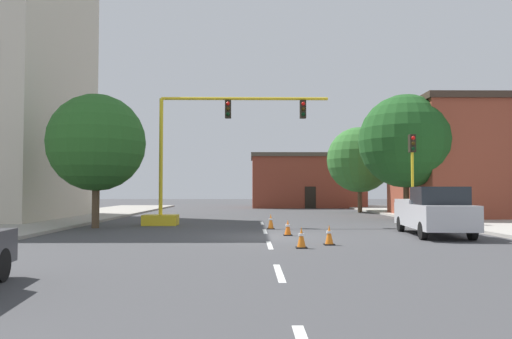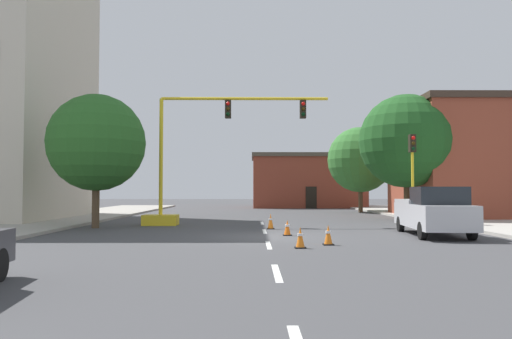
{
  "view_description": "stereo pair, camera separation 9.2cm",
  "coord_description": "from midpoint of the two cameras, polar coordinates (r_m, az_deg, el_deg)",
  "views": [
    {
      "loc": [
        -0.65,
        -19.61,
        1.87
      ],
      "look_at": [
        -0.35,
        6.64,
        2.96
      ],
      "focal_mm": 34.43,
      "sensor_mm": 36.0,
      "label": 1
    },
    {
      "loc": [
        -0.55,
        -19.61,
        1.87
      ],
      "look_at": [
        -0.35,
        6.64,
        2.96
      ],
      "focal_mm": 34.43,
      "sensor_mm": 36.0,
      "label": 2
    }
  ],
  "objects": [
    {
      "name": "traffic_cone_roadside_b",
      "position": [
        16.93,
        8.55,
        -7.55
      ],
      "size": [
        0.36,
        0.36,
        0.68
      ],
      "color": "black",
      "rests_on": "ground_plane"
    },
    {
      "name": "traffic_cone_roadside_d",
      "position": [
        23.47,
        1.82,
        -6.06
      ],
      "size": [
        0.36,
        0.36,
        0.74
      ],
      "color": "black",
      "rests_on": "ground_plane"
    },
    {
      "name": "building_brick_center",
      "position": [
        53.23,
        5.98,
        -1.33
      ],
      "size": [
        11.87,
        8.01,
        5.65
      ],
      "color": "brown",
      "rests_on": "ground_plane"
    },
    {
      "name": "sidewalk_left",
      "position": [
        30.02,
        -23.4,
        -5.62
      ],
      "size": [
        6.0,
        56.0,
        0.14
      ],
      "primitive_type": "cube",
      "color": "#9E998E",
      "rests_on": "ground_plane"
    },
    {
      "name": "sidewalk_right",
      "position": [
        30.51,
        24.6,
        -5.54
      ],
      "size": [
        6.0,
        56.0,
        0.14
      ],
      "primitive_type": "cube",
      "color": "#B2ADA3",
      "rests_on": "ground_plane"
    },
    {
      "name": "building_row_right",
      "position": [
        37.43,
        26.77,
        0.92
      ],
      "size": [
        13.38,
        9.89,
        7.69
      ],
      "color": "brown",
      "rests_on": "ground_plane"
    },
    {
      "name": "tree_right_far",
      "position": [
        42.04,
        12.08,
        1.12
      ],
      "size": [
        5.48,
        5.48,
        7.14
      ],
      "color": "brown",
      "rests_on": "ground_plane"
    },
    {
      "name": "traffic_signal_gantry",
      "position": [
        26.29,
        -8.13,
        -1.44
      ],
      "size": [
        9.8,
        1.2,
        6.83
      ],
      "color": "yellow",
      "rests_on": "ground_plane"
    },
    {
      "name": "lane_stripe_seg_3",
      "position": [
        22.2,
        1.12,
        -7.2
      ],
      "size": [
        0.16,
        2.4,
        0.01
      ],
      "primitive_type": "cube",
      "color": "silver",
      "rests_on": "ground_plane"
    },
    {
      "name": "tree_left_near",
      "position": [
        25.44,
        -17.94,
        2.97
      ],
      "size": [
        4.78,
        4.78,
        6.59
      ],
      "color": "brown",
      "rests_on": "ground_plane"
    },
    {
      "name": "tree_right_mid",
      "position": [
        32.07,
        17.11,
        3.16
      ],
      "size": [
        5.83,
        5.83,
        7.83
      ],
      "color": "#4C3823",
      "rests_on": "ground_plane"
    },
    {
      "name": "traffic_cone_roadside_a",
      "position": [
        20.22,
        3.79,
        -6.78
      ],
      "size": [
        0.36,
        0.36,
        0.64
      ],
      "color": "black",
      "rests_on": "ground_plane"
    },
    {
      "name": "traffic_cone_roadside_c",
      "position": [
        15.91,
        5.33,
        -7.9
      ],
      "size": [
        0.36,
        0.36,
        0.68
      ],
      "color": "black",
      "rests_on": "ground_plane"
    },
    {
      "name": "ground_plane",
      "position": [
        19.71,
        1.32,
        -7.82
      ],
      "size": [
        160.0,
        160.0,
        0.0
      ],
      "primitive_type": "plane",
      "color": "#424244"
    },
    {
      "name": "lane_stripe_seg_2",
      "position": [
        16.72,
        1.64,
        -8.78
      ],
      "size": [
        0.16,
        2.4,
        0.01
      ],
      "primitive_type": "cube",
      "color": "silver",
      "rests_on": "ground_plane"
    },
    {
      "name": "lane_stripe_seg_4",
      "position": [
        27.68,
        0.81,
        -6.24
      ],
      "size": [
        0.16,
        2.4,
        0.01
      ],
      "primitive_type": "cube",
      "color": "silver",
      "rests_on": "ground_plane"
    },
    {
      "name": "traffic_light_pole_right",
      "position": [
        27.18,
        17.82,
        1.24
      ],
      "size": [
        0.32,
        0.47,
        4.8
      ],
      "color": "yellow",
      "rests_on": "ground_plane"
    },
    {
      "name": "lane_stripe_seg_1",
      "position": [
        11.28,
        2.67,
        -11.89
      ],
      "size": [
        0.16,
        2.4,
        0.01
      ],
      "primitive_type": "cube",
      "color": "silver",
      "rests_on": "ground_plane"
    },
    {
      "name": "pickup_truck_silver",
      "position": [
        21.38,
        20.0,
        -4.63
      ],
      "size": [
        2.42,
        5.54,
        1.99
      ],
      "color": "#BCBCC1",
      "rests_on": "ground_plane"
    }
  ]
}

